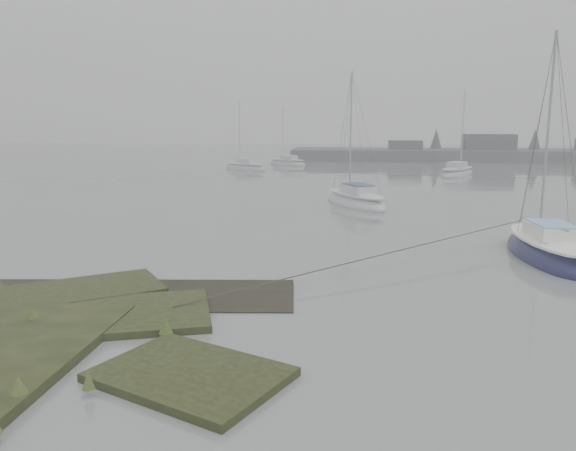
# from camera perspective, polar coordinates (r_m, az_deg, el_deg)

# --- Properties ---
(ground) EXTENTS (160.00, 160.00, 0.00)m
(ground) POSITION_cam_1_polar(r_m,az_deg,el_deg) (40.82, 1.53, 3.67)
(ground) COLOR slate
(ground) RESTS_ON ground
(far_shoreline) EXTENTS (60.00, 8.00, 4.15)m
(far_shoreline) POSITION_cam_1_polar(r_m,az_deg,el_deg) (76.04, 24.55, 6.59)
(far_shoreline) COLOR #4C4F51
(far_shoreline) RESTS_ON ground
(sailboat_main) EXTENTS (2.30, 6.25, 8.71)m
(sailboat_main) POSITION_cam_1_polar(r_m,az_deg,el_deg) (22.44, 24.78, -2.37)
(sailboat_main) COLOR #12123B
(sailboat_main) RESTS_ON ground
(sailboat_white) EXTENTS (4.63, 6.11, 8.36)m
(sailboat_white) POSITION_cam_1_polar(r_m,az_deg,el_deg) (33.25, 6.90, 2.46)
(sailboat_white) COLOR silver
(sailboat_white) RESTS_ON ground
(sailboat_far_a) EXTENTS (5.35, 4.26, 7.40)m
(sailboat_far_a) POSITION_cam_1_polar(r_m,az_deg,el_deg) (57.49, -4.38, 5.89)
(sailboat_far_a) COLOR #A7ACB0
(sailboat_far_a) RESTS_ON ground
(sailboat_far_b) EXTENTS (4.64, 6.02, 8.27)m
(sailboat_far_b) POSITION_cam_1_polar(r_m,az_deg,el_deg) (53.21, 16.82, 5.12)
(sailboat_far_b) COLOR #AFB5BA
(sailboat_far_b) RESTS_ON ground
(sailboat_far_c) EXTENTS (5.07, 4.29, 7.13)m
(sailboat_far_c) POSITION_cam_1_polar(r_m,az_deg,el_deg) (63.44, -0.04, 6.36)
(sailboat_far_c) COLOR #B4B9BE
(sailboat_far_c) RESTS_ON ground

